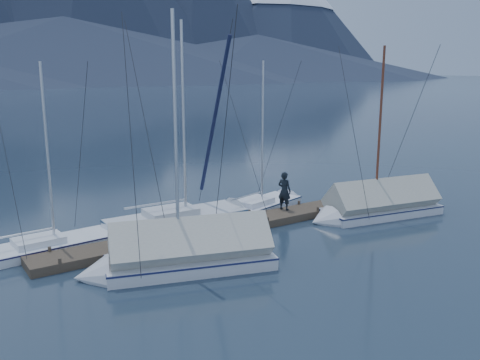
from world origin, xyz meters
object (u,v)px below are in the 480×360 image
at_px(sailboat_covered_far, 175,258).
at_px(sailboat_open_mid, 196,217).
at_px(sailboat_covered_near, 373,208).
at_px(sailboat_open_left, 66,244).
at_px(person, 284,191).
at_px(sailboat_open_right, 267,205).

bearing_deg(sailboat_covered_far, sailboat_open_mid, 54.05).
bearing_deg(sailboat_covered_far, sailboat_covered_near, 3.84).
xyz_separation_m(sailboat_open_left, person, (9.93, -1.42, 1.12)).
bearing_deg(person, sailboat_open_mid, 44.19).
xyz_separation_m(sailboat_open_left, sailboat_covered_far, (2.55, -4.53, 0.33)).
relative_size(sailboat_open_left, sailboat_covered_near, 0.90).
distance_m(sailboat_open_right, sailboat_covered_near, 5.25).
height_order(sailboat_open_left, person, sailboat_open_left).
distance_m(sailboat_open_right, sailboat_covered_far, 9.12).
bearing_deg(sailboat_open_mid, sailboat_covered_near, -28.98).
bearing_deg(sailboat_covered_far, sailboat_open_right, 32.43).
bearing_deg(sailboat_open_mid, sailboat_open_right, 0.82).
bearing_deg(sailboat_open_left, sailboat_open_mid, 2.77).
bearing_deg(person, sailboat_covered_near, -146.21).
relative_size(sailboat_open_left, sailboat_open_mid, 0.80).
bearing_deg(sailboat_open_right, sailboat_open_left, -178.03).
xyz_separation_m(sailboat_covered_far, person, (7.38, 3.12, 0.79)).
height_order(sailboat_open_right, sailboat_covered_far, sailboat_covered_far).
bearing_deg(sailboat_open_mid, sailboat_open_left, -177.23).
distance_m(sailboat_open_left, sailboat_open_right, 10.24).
height_order(sailboat_covered_near, person, sailboat_covered_near).
distance_m(sailboat_covered_far, person, 8.05).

